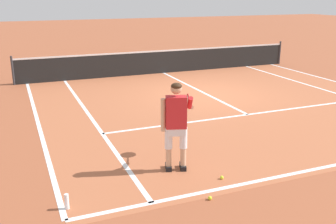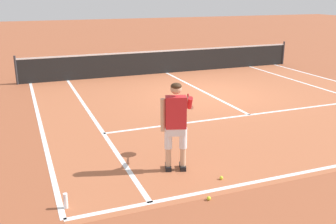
% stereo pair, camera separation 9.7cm
% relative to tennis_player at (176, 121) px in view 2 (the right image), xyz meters
% --- Properties ---
extents(ground_plane, '(80.00, 80.00, 0.00)m').
position_rel_tennis_player_xyz_m(ground_plane, '(3.25, 4.93, -0.99)').
color(ground_plane, '#9E5133').
extents(court_inner_surface, '(10.98, 10.30, 0.00)m').
position_rel_tennis_player_xyz_m(court_inner_surface, '(3.25, 3.93, -0.99)').
color(court_inner_surface, '#B2603D').
rests_on(court_inner_surface, ground).
extents(line_service, '(8.23, 0.10, 0.01)m').
position_rel_tennis_player_xyz_m(line_service, '(3.25, 2.48, -0.99)').
color(line_service, white).
rests_on(line_service, ground).
extents(line_centre_service, '(0.10, 6.40, 0.01)m').
position_rel_tennis_player_xyz_m(line_centre_service, '(3.25, 5.68, -0.99)').
color(line_centre_service, white).
rests_on(line_centre_service, ground).
extents(line_singles_left, '(0.10, 9.90, 0.01)m').
position_rel_tennis_player_xyz_m(line_singles_left, '(-0.87, 3.93, -0.99)').
color(line_singles_left, white).
rests_on(line_singles_left, ground).
extents(line_singles_right, '(0.10, 9.90, 0.01)m').
position_rel_tennis_player_xyz_m(line_singles_right, '(7.36, 3.93, -0.99)').
color(line_singles_right, white).
rests_on(line_singles_right, ground).
extents(line_doubles_left, '(0.10, 9.90, 0.01)m').
position_rel_tennis_player_xyz_m(line_doubles_left, '(-2.24, 3.93, -0.99)').
color(line_doubles_left, white).
rests_on(line_doubles_left, ground).
extents(tennis_net, '(11.96, 0.08, 1.07)m').
position_rel_tennis_player_xyz_m(tennis_net, '(3.25, 8.88, -0.49)').
color(tennis_net, '#333338').
rests_on(tennis_net, ground).
extents(tennis_player, '(0.90, 1.02, 1.71)m').
position_rel_tennis_player_xyz_m(tennis_player, '(0.00, 0.00, 0.00)').
color(tennis_player, black).
rests_on(tennis_player, ground).
extents(tennis_ball_near_feet, '(0.07, 0.07, 0.07)m').
position_rel_tennis_player_xyz_m(tennis_ball_near_feet, '(0.05, -1.28, -0.96)').
color(tennis_ball_near_feet, '#CCE02D').
rests_on(tennis_ball_near_feet, ground).
extents(tennis_ball_by_baseline, '(0.07, 0.07, 0.07)m').
position_rel_tennis_player_xyz_m(tennis_ball_by_baseline, '(0.61, -0.70, -0.96)').
color(tennis_ball_by_baseline, '#CCE02D').
rests_on(tennis_ball_by_baseline, ground).
extents(water_bottle, '(0.07, 0.07, 0.26)m').
position_rel_tennis_player_xyz_m(water_bottle, '(-2.16, -0.68, -0.86)').
color(water_bottle, white).
rests_on(water_bottle, ground).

